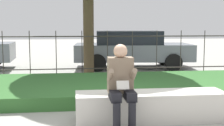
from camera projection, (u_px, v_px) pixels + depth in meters
ground_plane at (135, 121)px, 5.08m from camera, size 60.00×60.00×0.00m
stone_bench at (151, 108)px, 5.09m from camera, size 2.44×0.59×0.47m
person_seated_reader at (121, 83)px, 4.64m from camera, size 0.42×0.73×1.27m
grass_berm at (117, 87)px, 7.19m from camera, size 10.23×2.91×0.26m
iron_fence at (107, 53)px, 9.21m from camera, size 8.23×0.03×1.39m
car_parked_center at (132, 48)px, 11.34m from camera, size 4.29×2.21×1.35m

